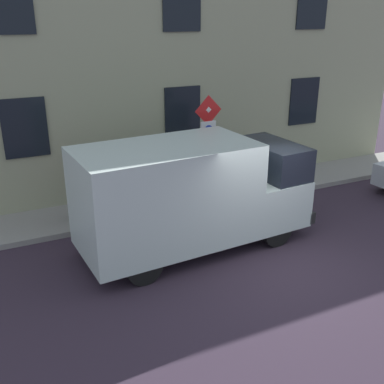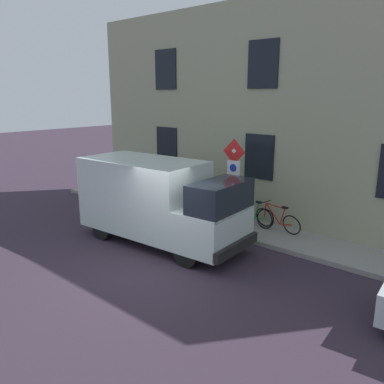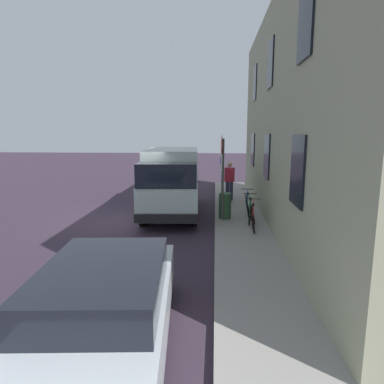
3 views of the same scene
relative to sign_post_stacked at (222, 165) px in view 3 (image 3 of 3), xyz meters
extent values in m
plane|color=#322634|center=(-3.22, 0.04, -2.06)|extent=(80.00, 80.00, 0.00)
cube|color=gray|center=(0.66, 0.04, -1.99)|extent=(1.75, 17.76, 0.14)
cube|color=#989B7B|center=(1.89, 0.04, 1.65)|extent=(0.70, 15.76, 7.41)
cube|color=black|center=(1.52, -4.30, 0.31)|extent=(0.06, 1.10, 1.50)
cube|color=black|center=(1.52, 0.04, 0.31)|extent=(0.06, 1.10, 1.50)
cube|color=black|center=(1.52, 4.37, 0.31)|extent=(0.06, 1.10, 1.50)
cube|color=black|center=(1.52, -4.30, 3.27)|extent=(0.06, 1.10, 1.50)
cube|color=black|center=(1.52, 0.04, 3.27)|extent=(0.06, 1.10, 1.50)
cube|color=black|center=(1.52, 4.37, 3.27)|extent=(0.06, 1.10, 1.50)
cylinder|color=#474C47|center=(0.04, 0.00, -0.51)|extent=(0.09, 0.09, 2.82)
pyramid|color=silver|center=(-0.04, 0.00, 0.65)|extent=(0.07, 0.50, 0.50)
pyramid|color=red|center=(-0.04, 0.00, 0.65)|extent=(0.05, 0.56, 0.56)
cube|color=white|center=(-0.02, 0.00, 0.10)|extent=(0.06, 0.44, 0.56)
cylinder|color=#1933B2|center=(-0.05, 0.00, 0.16)|extent=(0.02, 0.24, 0.24)
cube|color=silver|center=(-1.96, 1.98, -0.65)|extent=(2.24, 3.92, 2.18)
cube|color=silver|center=(-1.79, -0.61, -1.18)|extent=(2.08, 1.52, 1.10)
cube|color=black|center=(-1.78, -0.82, -0.28)|extent=(1.98, 1.10, 0.84)
cube|color=black|center=(-1.74, -1.36, -1.55)|extent=(2.01, 0.29, 0.28)
cylinder|color=black|center=(-0.93, -0.32, -1.68)|extent=(0.27, 0.77, 0.76)
cylinder|color=black|center=(-2.69, -0.43, -1.68)|extent=(0.27, 0.77, 0.76)
cylinder|color=black|center=(-1.14, 3.00, -1.68)|extent=(0.27, 0.77, 0.76)
cylinder|color=black|center=(-2.89, 2.89, -1.68)|extent=(0.27, 0.77, 0.76)
cube|color=#B4BBC2|center=(-1.76, -7.05, -1.48)|extent=(2.08, 4.13, 0.64)
cube|color=black|center=(-1.74, -7.25, -0.98)|extent=(1.81, 2.53, 0.60)
cylinder|color=black|center=(-2.64, -5.80, -1.76)|extent=(0.23, 0.61, 0.60)
cylinder|color=black|center=(-1.10, -5.67, -1.76)|extent=(0.23, 0.61, 0.60)
torus|color=black|center=(1.05, -0.53, -1.59)|extent=(0.25, 0.68, 0.65)
torus|color=black|center=(0.93, -1.58, -1.59)|extent=(0.25, 0.68, 0.65)
cylinder|color=red|center=(1.01, -0.87, -1.38)|extent=(0.10, 0.60, 0.60)
cylinder|color=red|center=(1.00, -0.94, -1.11)|extent=(0.12, 0.73, 0.07)
cylinder|color=red|center=(0.97, -1.23, -1.40)|extent=(0.06, 0.19, 0.55)
cylinder|color=red|center=(0.95, -1.37, -1.63)|extent=(0.09, 0.43, 0.12)
cylinder|color=red|center=(1.05, -0.56, -1.34)|extent=(0.05, 0.09, 0.50)
cube|color=black|center=(0.96, -1.30, -1.09)|extent=(0.10, 0.21, 0.06)
cylinder|color=#262626|center=(1.04, -0.58, -1.04)|extent=(0.46, 0.08, 0.03)
torus|color=black|center=(1.03, 0.41, -1.59)|extent=(0.16, 0.67, 0.66)
torus|color=black|center=(0.95, -0.63, -1.59)|extent=(0.16, 0.67, 0.66)
cylinder|color=#2A8F45|center=(1.00, 0.08, -1.38)|extent=(0.08, 0.60, 0.60)
cylinder|color=#2A8F45|center=(1.00, 0.00, -1.11)|extent=(0.09, 0.73, 0.07)
cylinder|color=#2A8F45|center=(0.97, -0.28, -1.40)|extent=(0.05, 0.19, 0.55)
cylinder|color=#2A8F45|center=(0.96, -0.42, -1.63)|extent=(0.07, 0.43, 0.12)
cylinder|color=#2A8F45|center=(1.03, 0.39, -1.34)|extent=(0.04, 0.09, 0.50)
cube|color=black|center=(0.97, -0.36, -1.09)|extent=(0.10, 0.21, 0.06)
cylinder|color=#262626|center=(1.02, 0.36, -1.04)|extent=(0.46, 0.07, 0.03)
torus|color=black|center=(1.03, 1.36, -1.59)|extent=(0.23, 0.67, 0.65)
torus|color=black|center=(0.95, 0.31, -1.59)|extent=(0.23, 0.67, 0.65)
cylinder|color=#2660A8|center=(1.00, 1.03, -1.38)|extent=(0.08, 0.60, 0.60)
cylinder|color=#2660A8|center=(1.00, 0.95, -1.11)|extent=(0.09, 0.73, 0.07)
cylinder|color=#2660A8|center=(0.98, 0.66, -1.40)|extent=(0.05, 0.19, 0.55)
cylinder|color=#2660A8|center=(0.97, 0.53, -1.63)|extent=(0.07, 0.43, 0.12)
cylinder|color=#2660A8|center=(1.02, 1.34, -1.34)|extent=(0.04, 0.09, 0.50)
cube|color=black|center=(0.97, 0.59, -1.09)|extent=(0.09, 0.21, 0.06)
cylinder|color=#262626|center=(1.02, 1.31, -1.04)|extent=(0.46, 0.06, 0.03)
cylinder|color=#262B47|center=(0.34, 3.50, -1.49)|extent=(0.16, 0.16, 0.85)
cylinder|color=#262B47|center=(0.51, 3.45, -1.49)|extent=(0.16, 0.16, 0.85)
cube|color=#BC253A|center=(0.42, 3.47, -0.76)|extent=(0.46, 0.37, 0.62)
sphere|color=tan|center=(0.42, 3.47, -0.31)|extent=(0.22, 0.22, 0.22)
cylinder|color=#2D5133|center=(0.14, 0.23, -1.47)|extent=(0.44, 0.44, 0.90)
camera|label=1|loc=(-10.46, 5.42, 3.01)|focal=42.98mm
camera|label=2|loc=(-9.80, -6.79, 2.36)|focal=36.67mm
camera|label=3|loc=(-0.22, -11.51, 1.11)|focal=31.48mm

